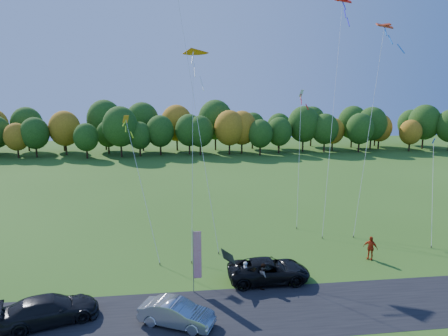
{
  "coord_description": "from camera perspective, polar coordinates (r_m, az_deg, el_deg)",
  "views": [
    {
      "loc": [
        -3.87,
        -25.77,
        13.51
      ],
      "look_at": [
        0.0,
        6.0,
        7.0
      ],
      "focal_mm": 32.0,
      "sensor_mm": 36.0,
      "label": 1
    }
  ],
  "objects": [
    {
      "name": "kite_parafoil_orange",
      "position": [
        42.41,
        15.39,
        8.56
      ],
      "size": [
        7.96,
        13.3,
        23.74
      ],
      "color": "#4C3F33",
      "rests_on": "ground"
    },
    {
      "name": "feather_flag",
      "position": [
        26.97,
        -3.95,
        -12.2
      ],
      "size": [
        0.58,
        0.1,
        4.38
      ],
      "color": "#999999",
      "rests_on": "ground"
    },
    {
      "name": "person_tailgate_a",
      "position": [
        28.8,
        3.11,
        -14.68
      ],
      "size": [
        0.55,
        0.68,
        1.63
      ],
      "primitive_type": "imported",
      "rotation": [
        0.0,
        0.0,
        1.87
      ],
      "color": "silver",
      "rests_on": "ground"
    },
    {
      "name": "dark_truck_a",
      "position": [
        26.68,
        -23.64,
        -18.02
      ],
      "size": [
        5.86,
        3.72,
        1.58
      ],
      "primitive_type": "imported",
      "rotation": [
        0.0,
        0.0,
        1.87
      ],
      "color": "black",
      "rests_on": "ground"
    },
    {
      "name": "person_tailgate_b",
      "position": [
        28.31,
        5.68,
        -15.07
      ],
      "size": [
        0.85,
        0.99,
        1.75
      ],
      "primitive_type": "imported",
      "rotation": [
        0.0,
        0.0,
        1.32
      ],
      "color": "gray",
      "rests_on": "ground"
    },
    {
      "name": "kite_diamond_yellow",
      "position": [
        33.47,
        -11.69,
        -2.59
      ],
      "size": [
        3.44,
        7.07,
        11.45
      ],
      "color": "#4C3F33",
      "rests_on": "ground"
    },
    {
      "name": "silver_sedan",
      "position": [
        24.62,
        -6.78,
        -19.89
      ],
      "size": [
        4.63,
        3.23,
        1.45
      ],
      "primitive_type": "imported",
      "rotation": [
        0.0,
        0.0,
        1.14
      ],
      "color": "#AAABAF",
      "rests_on": "ground"
    },
    {
      "name": "black_suv",
      "position": [
        29.27,
        6.4,
        -14.31
      ],
      "size": [
        5.81,
        2.71,
        1.61
      ],
      "primitive_type": "imported",
      "rotation": [
        0.0,
        0.0,
        1.58
      ],
      "color": "black",
      "rests_on": "ground"
    },
    {
      "name": "person_east",
      "position": [
        34.38,
        20.18,
        -10.66
      ],
      "size": [
        1.14,
        1.1,
        1.91
      ],
      "primitive_type": "imported",
      "rotation": [
        0.0,
        0.0,
        -0.74
      ],
      "color": "red",
      "rests_on": "ground"
    },
    {
      "name": "tree_line",
      "position": [
        81.99,
        -4.15,
        1.98
      ],
      "size": [
        116.0,
        12.0,
        10.0
      ],
      "primitive_type": null,
      "color": "#1E4711",
      "rests_on": "ground"
    },
    {
      "name": "kite_delta_blue",
      "position": [
        36.5,
        -5.21,
        15.15
      ],
      "size": [
        5.77,
        12.65,
        32.77
      ],
      "color": "#4C3F33",
      "rests_on": "ground"
    },
    {
      "name": "kite_delta_red",
      "position": [
        35.05,
        -4.48,
        4.78
      ],
      "size": [
        2.72,
        11.4,
        18.41
      ],
      "color": "#4C3F33",
      "rests_on": "ground"
    },
    {
      "name": "asphalt_strip",
      "position": [
        25.91,
        2.85,
        -19.93
      ],
      "size": [
        90.0,
        6.0,
        0.01
      ],
      "primitive_type": "cube",
      "color": "black",
      "rests_on": "ground"
    },
    {
      "name": "kite_diamond_white",
      "position": [
        41.94,
        10.69,
        1.75
      ],
      "size": [
        3.04,
        8.14,
        13.64
      ],
      "color": "#4C3F33",
      "rests_on": "ground"
    },
    {
      "name": "kite_diamond_blue_low",
      "position": [
        40.74,
        27.64,
        -2.88
      ],
      "size": [
        3.36,
        5.79,
        8.98
      ],
      "color": "#4C3F33",
      "rests_on": "ground"
    },
    {
      "name": "kite_parafoil_rainbow",
      "position": [
        40.24,
        20.11,
        5.6
      ],
      "size": [
        6.24,
        6.42,
        19.97
      ],
      "color": "#4C3F33",
      "rests_on": "ground"
    },
    {
      "name": "ground",
      "position": [
        29.35,
        1.47,
        -15.91
      ],
      "size": [
        160.0,
        160.0,
        0.0
      ],
      "primitive_type": "plane",
      "color": "#315A17"
    }
  ]
}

